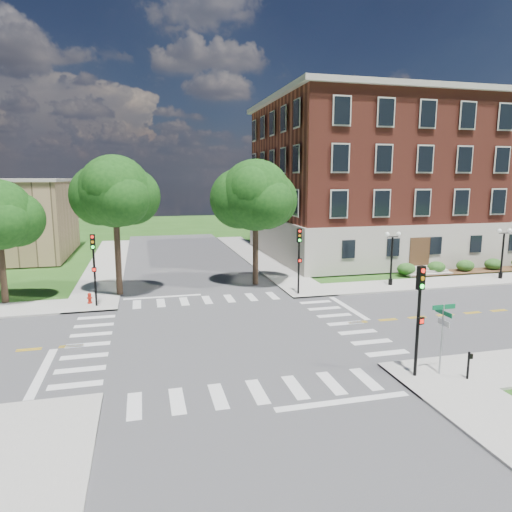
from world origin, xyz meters
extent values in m
plane|color=#224C15|center=(0.00, 0.00, 0.00)|extent=(160.00, 160.00, 0.00)
cube|color=#3D3D3F|center=(0.00, 0.00, 0.01)|extent=(90.00, 12.00, 0.01)
cube|color=#3D3D3F|center=(0.00, 0.00, 0.01)|extent=(12.00, 90.00, 0.01)
cube|color=#9E9B93|center=(23.00, 7.75, 0.06)|extent=(34.00, 3.50, 0.12)
cube|color=#9E9B93|center=(7.75, 23.00, 0.06)|extent=(3.50, 34.00, 0.12)
cube|color=#9E9B93|center=(-7.75, 23.00, 0.06)|extent=(3.50, 34.00, 0.12)
cube|color=silver|center=(8.80, 3.00, 0.00)|extent=(0.40, 5.50, 0.00)
cube|color=#B0A99C|center=(24.00, 22.00, 2.22)|extent=(30.00, 20.00, 4.20)
cube|color=maroon|center=(24.00, 22.00, 10.22)|extent=(29.55, 19.70, 11.80)
cube|color=#B0A99C|center=(24.00, 22.00, 16.37)|extent=(30.60, 20.60, 0.50)
cube|color=#472D19|center=(20.00, 11.96, 1.82)|extent=(2.00, 0.10, 2.80)
cylinder|color=#2F2217|center=(-13.52, 9.61, 1.96)|extent=(0.44, 0.44, 3.69)
cylinder|color=#2F2217|center=(-6.01, 10.00, 2.58)|extent=(0.44, 0.44, 4.91)
sphere|color=#11380F|center=(-6.01, 10.00, 7.58)|extent=(5.09, 5.09, 5.09)
cylinder|color=#2F2217|center=(4.39, 10.69, 2.27)|extent=(0.44, 0.44, 4.30)
sphere|color=#11380F|center=(4.39, 10.69, 7.19)|extent=(5.54, 5.54, 5.54)
cylinder|color=black|center=(6.90, -7.58, 2.02)|extent=(0.14, 0.14, 3.80)
cube|color=black|center=(6.90, -7.58, 4.42)|extent=(0.36, 0.29, 1.00)
cylinder|color=red|center=(6.90, -7.71, 4.75)|extent=(0.19, 0.09, 0.18)
cylinder|color=orange|center=(6.90, -7.71, 4.42)|extent=(0.19, 0.09, 0.18)
cylinder|color=#19E533|center=(6.90, -7.71, 4.09)|extent=(0.19, 0.09, 0.18)
cube|color=black|center=(6.90, -7.76, 2.62)|extent=(0.32, 0.19, 0.30)
cylinder|color=black|center=(6.70, 6.96, 2.02)|extent=(0.14, 0.14, 3.80)
cube|color=black|center=(6.70, 6.96, 4.42)|extent=(0.32, 0.22, 1.00)
cylinder|color=red|center=(6.70, 6.83, 4.75)|extent=(0.18, 0.05, 0.18)
cylinder|color=orange|center=(6.70, 6.83, 4.42)|extent=(0.18, 0.05, 0.18)
cylinder|color=#19E533|center=(6.70, 6.83, 4.09)|extent=(0.18, 0.05, 0.18)
cube|color=black|center=(6.70, 6.78, 2.62)|extent=(0.30, 0.12, 0.30)
cylinder|color=black|center=(-7.39, 7.14, 2.02)|extent=(0.14, 0.14, 3.80)
cube|color=black|center=(-7.39, 7.14, 4.42)|extent=(0.34, 0.25, 1.00)
cylinder|color=red|center=(-7.39, 7.01, 4.75)|extent=(0.18, 0.07, 0.18)
cylinder|color=orange|center=(-7.39, 7.01, 4.42)|extent=(0.18, 0.07, 0.18)
cylinder|color=#19E533|center=(-7.39, 7.01, 4.09)|extent=(0.18, 0.07, 0.18)
cube|color=black|center=(-7.39, 6.96, 2.62)|extent=(0.31, 0.15, 0.30)
cylinder|color=black|center=(14.72, 7.81, 0.37)|extent=(0.32, 0.32, 0.50)
cylinder|color=black|center=(14.72, 7.81, 2.02)|extent=(0.16, 0.16, 3.80)
cube|color=black|center=(14.72, 7.81, 3.97)|extent=(1.00, 0.06, 0.06)
sphere|color=white|center=(14.22, 7.81, 4.17)|extent=(0.36, 0.36, 0.36)
sphere|color=white|center=(15.22, 7.81, 4.17)|extent=(0.36, 0.36, 0.36)
cylinder|color=black|center=(24.99, 7.67, 0.37)|extent=(0.32, 0.32, 0.50)
cylinder|color=black|center=(24.99, 7.67, 2.02)|extent=(0.16, 0.16, 3.80)
cube|color=black|center=(24.99, 7.67, 3.97)|extent=(1.00, 0.06, 0.06)
sphere|color=white|center=(24.49, 7.67, 4.17)|extent=(0.36, 0.36, 0.36)
sphere|color=white|center=(25.49, 7.67, 4.17)|extent=(0.36, 0.36, 0.36)
cylinder|color=gray|center=(8.03, -7.68, 1.67)|extent=(0.07, 0.07, 3.10)
cube|color=#0C6239|center=(8.03, -7.68, 3.12)|extent=(1.10, 0.03, 0.20)
cube|color=#0C6239|center=(8.03, -7.68, 2.87)|extent=(0.03, 1.10, 0.20)
cube|color=silver|center=(8.08, -7.68, 2.42)|extent=(0.03, 0.75, 0.25)
cylinder|color=black|center=(8.86, -8.42, 0.72)|extent=(0.10, 0.10, 1.20)
cube|color=black|center=(8.86, -8.54, 1.17)|extent=(0.14, 0.08, 0.22)
cylinder|color=#A4190C|center=(-7.88, 7.89, 0.17)|extent=(0.32, 0.32, 0.10)
cylinder|color=#A4190C|center=(-7.88, 7.89, 0.42)|extent=(0.22, 0.22, 0.60)
sphere|color=#A4190C|center=(-7.88, 7.89, 0.75)|extent=(0.24, 0.24, 0.24)
cylinder|color=#A4190C|center=(-7.88, 7.89, 0.50)|extent=(0.35, 0.12, 0.12)
cylinder|color=#A4190C|center=(-7.88, 7.89, 0.50)|extent=(0.12, 0.35, 0.12)
camera|label=1|loc=(-4.24, -23.83, 8.52)|focal=32.00mm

